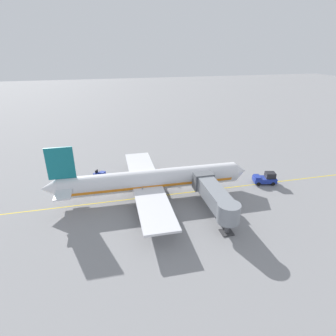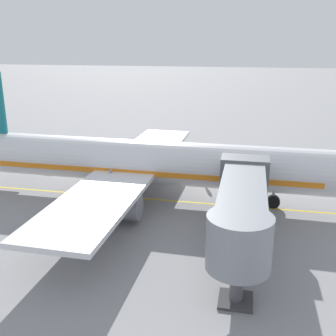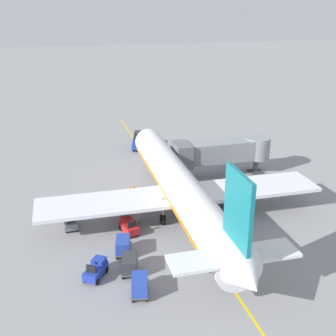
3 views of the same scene
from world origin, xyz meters
TOP-DOWN VIEW (x-y plane):
  - ground_plane at (0.00, 0.00)m, footprint 400.00×400.00m
  - gate_lead_in_line at (0.00, 0.00)m, footprint 0.24×80.00m
  - parked_airliner at (-0.41, -1.20)m, footprint 30.07×37.25m
  - jet_bridge at (8.09, 7.84)m, footprint 13.19×3.50m
  - pushback_tractor at (0.03, 22.11)m, footprint 3.18×4.80m
  - baggage_tug_lead at (-10.43, -10.18)m, footprint 2.36×2.75m
  - baggage_tug_trailing at (-6.47, -3.65)m, footprint 1.77×2.71m
  - baggage_tug_spare at (-11.98, -1.01)m, footprint 1.36×2.54m
  - baggage_cart_front at (-7.66, -7.36)m, footprint 1.74×2.98m
  - baggage_cart_second_in_train at (-7.63, -10.38)m, footprint 1.74×2.98m
  - baggage_cart_third_in_train at (-7.39, -13.47)m, footprint 1.74×2.98m
  - ground_crew_wing_walker at (-8.40, 2.10)m, footprint 0.66×0.46m
  - ground_crew_loader at (-4.51, 4.11)m, footprint 0.73×0.28m

SIDE VIEW (x-z plane):
  - ground_plane at x=0.00m, z-range 0.00..0.00m
  - gate_lead_in_line at x=0.00m, z-range 0.00..0.01m
  - baggage_tug_lead at x=-10.43m, z-range -0.10..1.52m
  - baggage_tug_trailing at x=-6.47m, z-range -0.10..1.52m
  - baggage_tug_spare at x=-11.98m, z-range -0.10..1.52m
  - baggage_cart_front at x=-7.66m, z-range 0.16..1.74m
  - baggage_cart_second_in_train at x=-7.63m, z-range 0.16..1.74m
  - baggage_cart_third_in_train at x=-7.39m, z-range 0.16..1.74m
  - ground_crew_wing_walker at x=-8.40m, z-range 0.11..1.80m
  - ground_crew_loader at x=-4.51m, z-range 0.11..1.80m
  - pushback_tractor at x=0.03m, z-range -0.10..2.30m
  - parked_airliner at x=-0.41m, z-range -2.13..8.50m
  - jet_bridge at x=8.09m, z-range 0.96..5.94m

